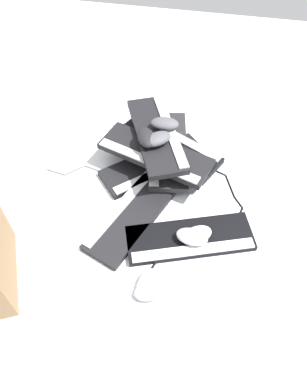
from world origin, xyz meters
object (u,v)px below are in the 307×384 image
mouse_0 (197,235)px  mouse_3 (158,139)px  keyboard_0 (155,165)px  mouse_2 (165,124)px  keyboard_6 (157,134)px  mouse_4 (150,290)px  keyboard_1 (134,214)px  mouse_6 (146,137)px  keyboard_5 (155,154)px  mouse_1 (148,284)px  keyboard_3 (168,149)px  mouse_5 (192,237)px  keyboard_2 (190,239)px  keyboard_4 (168,146)px

mouse_0 → mouse_3: mouse_3 is taller
keyboard_0 → mouse_2: 0.18m
mouse_3 → keyboard_6: bearing=-118.4°
mouse_0 → mouse_4: size_ratio=1.00×
keyboard_1 → mouse_6: size_ratio=4.22×
mouse_4 → mouse_6: size_ratio=1.00×
keyboard_5 → keyboard_1: bearing=171.1°
mouse_0 → mouse_6: bearing=92.1°
keyboard_6 → mouse_0: (-0.38, -0.21, -0.08)m
keyboard_0 → mouse_6: (-0.01, 0.03, 0.16)m
mouse_1 → mouse_2: bearing=10.2°
keyboard_6 → mouse_0: bearing=-150.9°
mouse_0 → mouse_2: mouse_2 is taller
keyboard_3 → mouse_4: 0.61m
keyboard_1 → mouse_5: 0.24m
keyboard_0 → keyboard_5: keyboard_5 is taller
keyboard_6 → mouse_6: 0.08m
mouse_1 → mouse_4: (-0.02, -0.01, 0.00)m
keyboard_5 → mouse_0: 0.36m
keyboard_1 → mouse_3: size_ratio=4.22×
keyboard_2 → mouse_5: 0.04m
mouse_4 → mouse_6: 0.56m
keyboard_4 → mouse_3: mouse_3 is taller
keyboard_4 → mouse_5: keyboard_4 is taller
keyboard_3 → keyboard_6: keyboard_6 is taller
keyboard_5 → mouse_1: keyboard_5 is taller
keyboard_2 → mouse_4: bearing=155.1°
keyboard_1 → keyboard_5: size_ratio=1.00×
keyboard_3 → mouse_4: (-0.61, -0.05, -0.02)m
keyboard_3 → keyboard_6: 0.10m
keyboard_0 → keyboard_4: (0.06, -0.05, 0.06)m
keyboard_0 → keyboard_4: 0.09m
keyboard_4 → mouse_1: size_ratio=4.18×
keyboard_5 → mouse_5: keyboard_5 is taller
mouse_1 → mouse_4: size_ratio=1.00×
mouse_2 → mouse_6: 0.10m
mouse_1 → mouse_6: 0.54m
mouse_2 → mouse_4: bearing=92.2°
keyboard_4 → mouse_1: keyboard_4 is taller
mouse_0 → keyboard_1: bearing=128.4°
keyboard_5 → mouse_5: 0.37m
keyboard_6 → keyboard_2: bearing=-153.2°
keyboard_6 → mouse_4: size_ratio=4.21×
keyboard_0 → mouse_1: 0.52m
mouse_2 → mouse_3: same height
keyboard_3 → mouse_0: size_ratio=4.17×
keyboard_3 → mouse_0: (-0.39, -0.17, 0.01)m
keyboard_4 → mouse_6: mouse_6 is taller
keyboard_0 → keyboard_5: bearing=-167.4°
keyboard_4 → keyboard_0: bearing=141.3°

